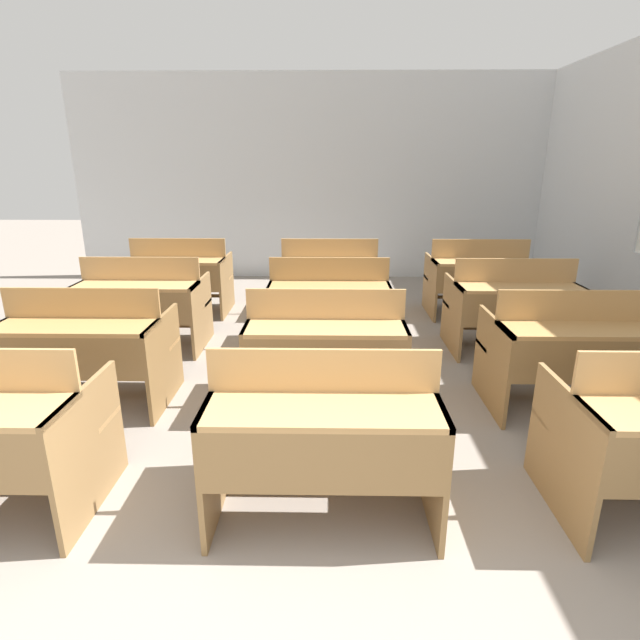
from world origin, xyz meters
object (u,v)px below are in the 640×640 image
Objects in this scene: bench_second_right at (571,350)px; bench_third_left at (143,303)px; bench_back_right at (478,277)px; bench_back_left at (179,276)px; bench_third_right at (512,305)px; bench_front_center at (323,433)px; bench_second_left at (87,347)px; bench_second_center at (325,349)px; bench_third_center at (329,303)px; bench_back_center at (329,276)px.

bench_third_left is at bearing 161.27° from bench_second_right.
bench_back_right is (3.53, 1.18, 0.00)m from bench_third_left.
bench_back_left is (-3.52, 2.39, 0.00)m from bench_second_right.
bench_front_center is at bearing -126.70° from bench_third_right.
bench_third_left is (-0.01, 1.19, 0.00)m from bench_second_left.
bench_back_left is 1.00× the size of bench_back_right.
bench_front_center is 3.97m from bench_back_left.
bench_second_right is (1.77, 1.17, 0.00)m from bench_front_center.
bench_second_center is 1.00× the size of bench_third_center.
bench_second_right is at bearing -34.68° from bench_third_center.
bench_third_center is at bearing 179.29° from bench_third_right.
bench_back_center is (0.00, 1.18, 0.00)m from bench_third_center.
bench_back_center and bench_back_right have the same top height.
bench_second_left is 1.00× the size of bench_third_left.
bench_back_right is (1.78, 2.38, 0.00)m from bench_second_center.
bench_second_center and bench_back_right have the same top height.
bench_second_center and bench_back_left have the same top height.
bench_third_right is (1.76, 2.36, 0.00)m from bench_front_center.
bench_second_right is 1.00× the size of bench_third_right.
bench_second_right and bench_back_left have the same top height.
bench_third_center is at bearing -90.22° from bench_back_center.
bench_third_right is at bearing -0.19° from bench_third_left.
bench_back_left is (-1.78, 1.18, 0.00)m from bench_third_center.
bench_back_left is 1.78m from bench_back_center.
bench_third_left is 1.00× the size of bench_back_center.
bench_second_right is 4.25m from bench_back_left.
bench_third_left is (-1.76, 1.19, 0.00)m from bench_second_center.
bench_back_left and bench_back_center have the same top height.
bench_third_left is at bearing 145.80° from bench_second_center.
bench_second_center is at bearing -146.03° from bench_third_right.
bench_back_left is at bearing 179.81° from bench_back_right.
bench_second_left is 3.69m from bench_third_right.
bench_third_left is (-1.76, 2.37, 0.00)m from bench_front_center.
bench_second_right is 1.00× the size of bench_third_left.
bench_front_center is at bearing -146.41° from bench_second_right.
bench_back_center is (-1.73, 1.20, 0.00)m from bench_third_right.
bench_second_center is (1.74, -0.00, 0.00)m from bench_second_left.
bench_second_center is at bearing -0.04° from bench_second_left.
bench_second_center is 1.00× the size of bench_second_right.
bench_second_right is at bearing -0.01° from bench_second_center.
bench_second_center and bench_third_center have the same top height.
bench_second_right is 1.00× the size of bench_back_center.
bench_second_left and bench_third_center have the same top height.
bench_back_right is at bearing 89.78° from bench_second_right.
bench_third_right is at bearing -0.71° from bench_third_center.
bench_third_left is at bearing -161.50° from bench_back_right.
bench_second_left and bench_third_right have the same top height.
bench_third_center is at bearing 145.32° from bench_second_right.
bench_second_left is 1.00× the size of bench_second_right.
bench_third_center is 1.00× the size of bench_back_center.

